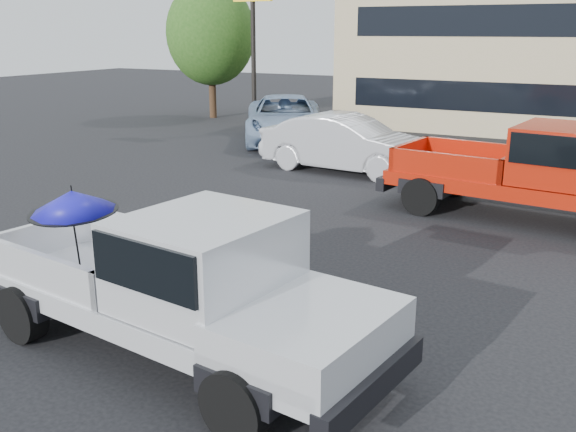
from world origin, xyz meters
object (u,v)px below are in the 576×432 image
at_px(motel_sign, 253,8).
at_px(red_pickup, 553,170).
at_px(tree_left, 211,33).
at_px(silver_pickup, 192,280).
at_px(silver_sedan, 346,143).
at_px(blue_suv, 285,119).

distance_m(motel_sign, red_pickup, 14.34).
height_order(tree_left, red_pickup, tree_left).
bearing_deg(tree_left, red_pickup, -33.92).
distance_m(silver_pickup, silver_sedan, 11.25).
relative_size(silver_sedan, blue_suv, 0.83).
distance_m(silver_pickup, red_pickup, 8.85).
distance_m(motel_sign, tree_left, 5.08).
height_order(silver_pickup, blue_suv, silver_pickup).
bearing_deg(red_pickup, tree_left, 152.86).
xyz_separation_m(tree_left, red_pickup, (15.67, -10.54, -2.61)).
distance_m(motel_sign, blue_suv, 4.53).
bearing_deg(silver_sedan, red_pickup, -110.17).
bearing_deg(silver_pickup, red_pickup, 77.27).
xyz_separation_m(tree_left, blue_suv, (6.04, -4.27, -2.91)).
xyz_separation_m(silver_sedan, blue_suv, (-3.91, 3.63, 0.01)).
bearing_deg(red_pickup, silver_sedan, 162.03).
height_order(red_pickup, silver_sedan, red_pickup).
bearing_deg(red_pickup, blue_suv, 153.73).
relative_size(tree_left, blue_suv, 1.02).
bearing_deg(red_pickup, silver_pickup, -103.66).
height_order(tree_left, silver_sedan, tree_left).
xyz_separation_m(red_pickup, blue_suv, (-9.63, 6.27, -0.30)).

